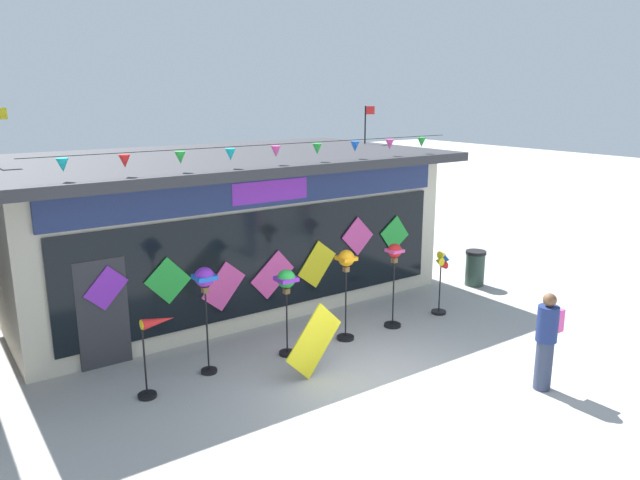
{
  "coord_description": "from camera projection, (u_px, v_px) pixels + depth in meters",
  "views": [
    {
      "loc": [
        -6.19,
        -7.03,
        4.82
      ],
      "look_at": [
        0.56,
        2.59,
        1.92
      ],
      "focal_mm": 33.56,
      "sensor_mm": 36.0,
      "label": 1
    }
  ],
  "objects": [
    {
      "name": "wind_spinner_right",
      "position": [
        394.0,
        266.0,
        12.38
      ],
      "size": [
        0.36,
        0.36,
        1.81
      ],
      "color": "black",
      "rests_on": "ground_plane"
    },
    {
      "name": "wind_spinner_far_left",
      "position": [
        155.0,
        340.0,
        9.62
      ],
      "size": [
        0.69,
        0.3,
        1.35
      ],
      "color": "black",
      "rests_on": "ground_plane"
    },
    {
      "name": "wind_spinner_far_right",
      "position": [
        442.0,
        272.0,
        13.18
      ],
      "size": [
        0.43,
        0.33,
        1.47
      ],
      "color": "black",
      "rests_on": "ground_plane"
    },
    {
      "name": "kite_shop_building",
      "position": [
        218.0,
        224.0,
        14.4
      ],
      "size": [
        10.06,
        5.88,
        4.56
      ],
      "color": "beige",
      "rests_on": "ground_plane"
    },
    {
      "name": "display_kite_on_ground",
      "position": [
        314.0,
        341.0,
        10.36
      ],
      "size": [
        1.28,
        0.2,
        1.28
      ],
      "primitive_type": "cube",
      "rotation": [
        -0.15,
        0.79,
        0.0
      ],
      "color": "yellow",
      "rests_on": "ground_plane"
    },
    {
      "name": "ground_plane",
      "position": [
        380.0,
        384.0,
        10.19
      ],
      "size": [
        80.0,
        80.0,
        0.0
      ],
      "primitive_type": "plane",
      "color": "#ADAAA5"
    },
    {
      "name": "trash_bin",
      "position": [
        475.0,
        268.0,
        15.33
      ],
      "size": [
        0.52,
        0.52,
        0.91
      ],
      "color": "#2D4238",
      "rests_on": "ground_plane"
    },
    {
      "name": "wind_spinner_center_right",
      "position": [
        346.0,
        271.0,
        11.7
      ],
      "size": [
        0.35,
        0.35,
        1.86
      ],
      "color": "black",
      "rests_on": "ground_plane"
    },
    {
      "name": "wind_spinner_center_left",
      "position": [
        286.0,
        288.0,
        11.01
      ],
      "size": [
        0.35,
        0.35,
        1.68
      ],
      "color": "black",
      "rests_on": "ground_plane"
    },
    {
      "name": "person_mid_plaza",
      "position": [
        547.0,
        339.0,
        9.82
      ],
      "size": [
        0.45,
        0.34,
        1.68
      ],
      "rotation": [
        0.0,
        0.0,
        4.75
      ],
      "color": "#333D56",
      "rests_on": "ground_plane"
    },
    {
      "name": "wind_spinner_left",
      "position": [
        205.0,
        287.0,
        10.22
      ],
      "size": [
        0.35,
        0.35,
        1.94
      ],
      "color": "black",
      "rests_on": "ground_plane"
    }
  ]
}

